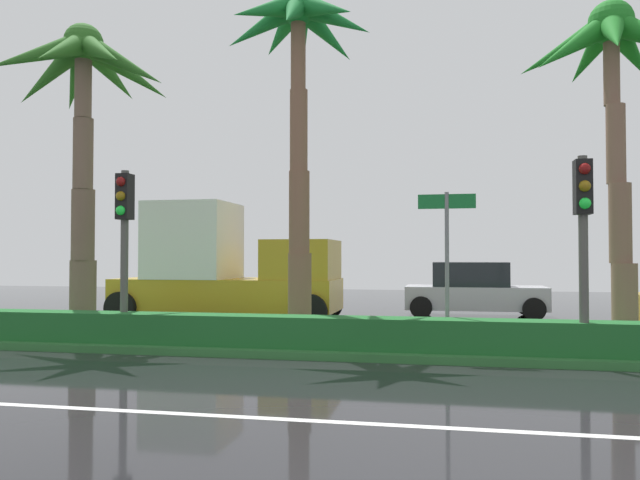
% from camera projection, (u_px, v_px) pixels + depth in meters
% --- Properties ---
extents(ground_plane, '(90.00, 42.00, 0.10)m').
position_uv_depth(ground_plane, '(449.00, 344.00, 13.67)').
color(ground_plane, black).
extents(near_lane_divider_stripe, '(81.00, 0.14, 0.01)m').
position_uv_depth(near_lane_divider_stripe, '(456.00, 428.00, 6.81)').
color(near_lane_divider_stripe, white).
rests_on(near_lane_divider_stripe, ground_plane).
extents(median_strip, '(85.50, 4.00, 0.15)m').
position_uv_depth(median_strip, '(450.00, 345.00, 12.69)').
color(median_strip, '#2D6B33').
rests_on(median_strip, ground_plane).
extents(median_hedge, '(76.50, 0.70, 0.60)m').
position_uv_depth(median_hedge, '(450.00, 335.00, 11.33)').
color(median_hedge, '#1E6028').
rests_on(median_hedge, median_strip).
extents(palm_tree_mid_left, '(4.15, 4.36, 7.19)m').
position_uv_depth(palm_tree_mid_left, '(85.00, 94.00, 14.38)').
color(palm_tree_mid_left, brown).
rests_on(palm_tree_mid_left, median_strip).
extents(palm_tree_centre_left, '(3.51, 3.53, 7.86)m').
position_uv_depth(palm_tree_centre_left, '(299.00, 57.00, 13.80)').
color(palm_tree_centre_left, brown).
rests_on(palm_tree_centre_left, median_strip).
extents(palm_tree_centre, '(3.90, 3.91, 7.01)m').
position_uv_depth(palm_tree_centre, '(613.00, 71.00, 12.62)').
color(palm_tree_centre, brown).
rests_on(palm_tree_centre, median_strip).
extents(traffic_signal_median_left, '(0.28, 0.43, 3.55)m').
position_uv_depth(traffic_signal_median_left, '(124.00, 223.00, 12.87)').
color(traffic_signal_median_left, '#4C4C47').
rests_on(traffic_signal_median_left, median_strip).
extents(traffic_signal_median_right, '(0.28, 0.43, 3.52)m').
position_uv_depth(traffic_signal_median_right, '(583.00, 218.00, 10.76)').
color(traffic_signal_median_right, '#4C4C47').
rests_on(traffic_signal_median_right, median_strip).
extents(street_name_sign, '(1.10, 0.08, 3.00)m').
position_uv_depth(street_name_sign, '(447.00, 247.00, 11.90)').
color(street_name_sign, slate).
rests_on(street_name_sign, median_strip).
extents(box_truck_lead, '(6.40, 2.64, 3.46)m').
position_uv_depth(box_truck_lead, '(225.00, 269.00, 17.82)').
color(box_truck_lead, '#B28C1E').
rests_on(box_truck_lead, ground_plane).
extents(car_in_traffic_leading, '(4.30, 2.02, 1.72)m').
position_uv_depth(car_in_traffic_leading, '(473.00, 290.00, 19.43)').
color(car_in_traffic_leading, silver).
rests_on(car_in_traffic_leading, ground_plane).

